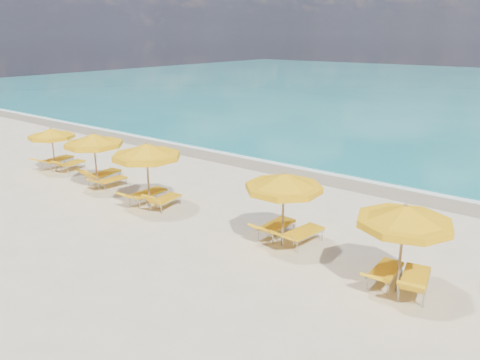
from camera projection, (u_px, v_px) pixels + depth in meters
The scene contains 19 objects.
ground_plane at pixel (213, 224), 16.04m from camera, with size 120.00×120.00×0.00m, color beige.
wet_sand_band at pixel (318, 175), 21.62m from camera, with size 120.00×2.60×0.01m, color tan.
foam_line at pixel (326, 171), 22.22m from camera, with size 120.00×1.20×0.03m, color white.
whitecap_near at pixel (309, 128), 32.37m from camera, with size 14.00×0.36×0.05m, color white.
umbrella_1 at pixel (51, 134), 21.66m from camera, with size 2.36×2.36×2.11m.
umbrella_2 at pixel (94, 141), 19.14m from camera, with size 3.01×3.01×2.40m.
umbrella_3 at pixel (146, 152), 16.85m from camera, with size 3.12×3.12×2.53m.
umbrella_4 at pixel (284, 183), 13.81m from camera, with size 3.09×3.09×2.37m.
umbrella_5 at pixel (405, 217), 11.24m from camera, with size 2.49×2.49×2.37m.
lounger_1_left at pixel (57, 163), 22.71m from camera, with size 0.92×2.11×0.73m.
lounger_1_right at pixel (72, 166), 22.25m from camera, with size 0.86×1.73×0.70m.
lounger_2_left at pixel (103, 177), 20.36m from camera, with size 0.91×2.05×0.90m.
lounger_2_right at pixel (111, 183), 19.78m from camera, with size 0.65×1.68×0.61m.
lounger_3_left at pixel (147, 197), 17.90m from camera, with size 0.70×2.02×0.74m.
lounger_3_right at pixel (165, 203), 17.39m from camera, with size 0.80×1.73×0.82m.
lounger_4_left at pixel (276, 230), 14.96m from camera, with size 0.64×1.88×0.77m.
lounger_4_right at pixel (302, 237), 14.41m from camera, with size 0.90×2.00×0.74m.
lounger_5_left at pixel (384, 276), 12.14m from camera, with size 0.64×1.79×0.71m.
lounger_5_right at pixel (414, 285), 11.68m from camera, with size 0.98×1.97×0.86m.
Camera 1 is at (9.84, -11.17, 6.23)m, focal length 35.00 mm.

